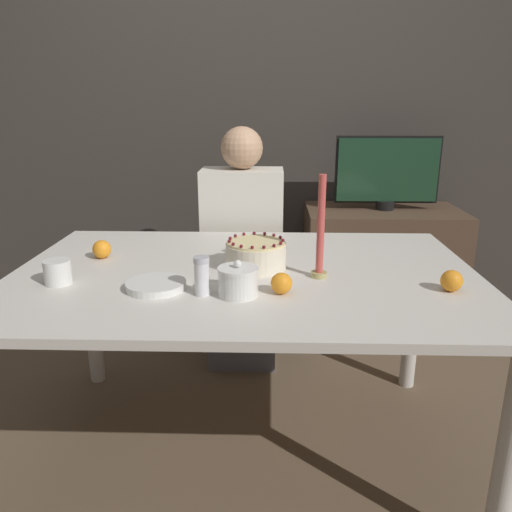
# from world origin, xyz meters

# --- Properties ---
(ground_plane) EXTENTS (12.00, 12.00, 0.00)m
(ground_plane) POSITION_xyz_m (0.00, 0.00, 0.00)
(ground_plane) COLOR brown
(wall_behind) EXTENTS (8.00, 0.05, 2.60)m
(wall_behind) POSITION_xyz_m (0.00, 1.40, 1.30)
(wall_behind) COLOR #38332D
(wall_behind) RESTS_ON ground_plane
(dining_table) EXTENTS (1.64, 1.10, 0.75)m
(dining_table) POSITION_xyz_m (0.00, 0.00, 0.66)
(dining_table) COLOR beige
(dining_table) RESTS_ON ground_plane
(cake) EXTENTS (0.22, 0.22, 0.11)m
(cake) POSITION_xyz_m (0.04, 0.03, 0.80)
(cake) COLOR #EFE5CC
(cake) RESTS_ON dining_table
(sugar_bowl) EXTENTS (0.13, 0.13, 0.12)m
(sugar_bowl) POSITION_xyz_m (-0.01, -0.24, 0.79)
(sugar_bowl) COLOR white
(sugar_bowl) RESTS_ON dining_table
(sugar_shaker) EXTENTS (0.05, 0.05, 0.12)m
(sugar_shaker) POSITION_xyz_m (-0.12, -0.24, 0.81)
(sugar_shaker) COLOR white
(sugar_shaker) RESTS_ON dining_table
(plate_stack) EXTENTS (0.19, 0.19, 0.02)m
(plate_stack) POSITION_xyz_m (-0.28, -0.19, 0.76)
(plate_stack) COLOR white
(plate_stack) RESTS_ON dining_table
(candle) EXTENTS (0.06, 0.06, 0.35)m
(candle) POSITION_xyz_m (0.26, -0.06, 0.90)
(candle) COLOR tan
(candle) RESTS_ON dining_table
(cup) EXTENTS (0.09, 0.09, 0.08)m
(cup) POSITION_xyz_m (-0.61, -0.15, 0.79)
(cup) COLOR white
(cup) RESTS_ON dining_table
(orange_fruit_0) EXTENTS (0.07, 0.07, 0.07)m
(orange_fruit_0) POSITION_xyz_m (-0.55, 0.13, 0.78)
(orange_fruit_0) COLOR orange
(orange_fruit_0) RESTS_ON dining_table
(orange_fruit_1) EXTENTS (0.07, 0.07, 0.07)m
(orange_fruit_1) POSITION_xyz_m (0.66, -0.18, 0.78)
(orange_fruit_1) COLOR orange
(orange_fruit_1) RESTS_ON dining_table
(orange_fruit_2) EXTENTS (0.07, 0.07, 0.07)m
(orange_fruit_2) POSITION_xyz_m (0.13, -0.22, 0.78)
(orange_fruit_2) COLOR orange
(orange_fruit_2) RESTS_ON dining_table
(person_man_blue_shirt) EXTENTS (0.40, 0.34, 1.21)m
(person_man_blue_shirt) POSITION_xyz_m (-0.05, 0.75, 0.53)
(person_man_blue_shirt) COLOR #595960
(person_man_blue_shirt) RESTS_ON ground_plane
(side_cabinet) EXTENTS (0.86, 0.51, 0.74)m
(side_cabinet) POSITION_xyz_m (0.73, 1.10, 0.37)
(side_cabinet) COLOR #4C3828
(side_cabinet) RESTS_ON ground_plane
(tv_monitor) EXTENTS (0.57, 0.10, 0.41)m
(tv_monitor) POSITION_xyz_m (0.73, 1.10, 0.96)
(tv_monitor) COLOR black
(tv_monitor) RESTS_ON side_cabinet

